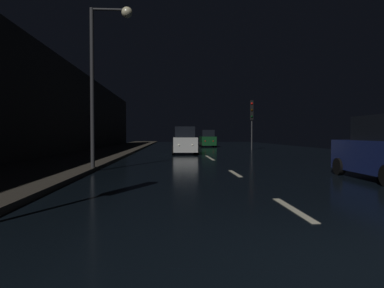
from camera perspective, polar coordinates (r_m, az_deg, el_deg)
The scene contains 8 objects.
ground at distance 28.21m, azimuth 1.55°, elevation -1.46°, with size 27.78×84.00×0.02m, color black.
sidewalk_left at distance 28.61m, azimuth -13.99°, elevation -1.30°, with size 4.40×84.00×0.15m, color #38332B.
building_facade_left at distance 25.89m, azimuth -21.18°, elevation 5.69°, with size 0.80×63.00×6.78m, color #2D2B28.
lane_centerline at distance 19.90m, azimuth 3.58°, elevation -2.68°, with size 0.16×31.34×0.01m.
traffic_light_far_right at distance 34.01m, azimuth 9.95°, elevation 4.94°, with size 0.37×0.48×4.82m.
streetlamp_overhead at distance 14.53m, azimuth -14.43°, elevation 13.25°, with size 1.70×0.44×6.61m.
car_approaching_headlights at distance 26.01m, azimuth -1.24°, elevation 0.40°, with size 1.91×4.14×2.09m.
car_distant_taillights at distance 41.57m, azimuth 2.62°, elevation 0.81°, with size 1.88×4.07×2.05m.
Camera 1 is at (-2.37, -3.57, 1.47)m, focal length 31.98 mm.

